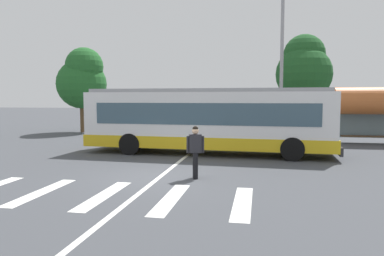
{
  "coord_description": "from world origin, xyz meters",
  "views": [
    {
      "loc": [
        3.27,
        -11.44,
        2.61
      ],
      "look_at": [
        0.34,
        4.15,
        1.3
      ],
      "focal_mm": 33.5,
      "sensor_mm": 36.0,
      "label": 1
    }
  ],
  "objects": [
    {
      "name": "parked_car_charcoal",
      "position": [
        4.36,
        13.15,
        0.77
      ],
      "size": [
        2.11,
        4.61,
        1.35
      ],
      "color": "black",
      "rests_on": "ground_plane"
    },
    {
      "name": "parked_car_red",
      "position": [
        1.86,
        12.79,
        0.77
      ],
      "size": [
        2.18,
        4.63,
        1.35
      ],
      "color": "black",
      "rests_on": "ground_plane"
    },
    {
      "name": "pedestrian_crossing_street",
      "position": [
        1.24,
        -0.05,
        0.97
      ],
      "size": [
        0.57,
        0.37,
        1.72
      ],
      "color": "black",
      "rests_on": "ground_plane"
    },
    {
      "name": "background_tree_right",
      "position": [
        7.01,
        21.04,
        5.18
      ],
      "size": [
        4.77,
        4.77,
        8.16
      ],
      "color": "brown",
      "rests_on": "ground_plane"
    },
    {
      "name": "bus_stop_shelter",
      "position": [
        9.68,
        10.45,
        2.42
      ],
      "size": [
        4.41,
        1.54,
        3.25
      ],
      "color": "#28282B",
      "rests_on": "ground_plane"
    },
    {
      "name": "background_tree_left",
      "position": [
        -10.03,
        14.05,
        4.1
      ],
      "size": [
        3.77,
        3.77,
        6.45
      ],
      "color": "brown",
      "rests_on": "ground_plane"
    },
    {
      "name": "crosswalk_painted_stripes",
      "position": [
        -0.83,
        -2.56,
        0.0
      ],
      "size": [
        7.89,
        3.01,
        0.01
      ],
      "color": "silver",
      "rests_on": "ground_plane"
    },
    {
      "name": "ground_plane",
      "position": [
        0.0,
        0.0,
        0.0
      ],
      "size": [
        160.0,
        160.0,
        0.0
      ],
      "primitive_type": "plane",
      "color": "#424449"
    },
    {
      "name": "city_transit_bus",
      "position": [
        0.87,
        5.25,
        1.59
      ],
      "size": [
        11.68,
        3.07,
        3.06
      ],
      "color": "black",
      "rests_on": "ground_plane"
    },
    {
      "name": "lane_center_line",
      "position": [
        0.05,
        2.0,
        0.0
      ],
      "size": [
        0.16,
        24.0,
        0.01
      ],
      "primitive_type": "cube",
      "color": "silver",
      "rests_on": "ground_plane"
    },
    {
      "name": "twin_arm_street_lamp",
      "position": [
        4.51,
        10.23,
        6.03
      ],
      "size": [
        4.98,
        0.32,
        9.85
      ],
      "color": "#939399",
      "rests_on": "ground_plane"
    },
    {
      "name": "parked_car_teal",
      "position": [
        -0.85,
        13.07,
        0.77
      ],
      "size": [
        1.9,
        4.51,
        1.35
      ],
      "color": "black",
      "rests_on": "ground_plane"
    }
  ]
}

